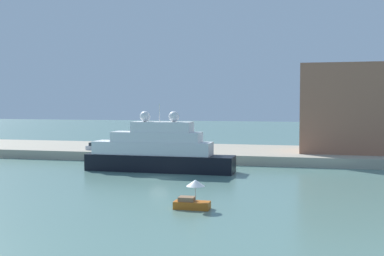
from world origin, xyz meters
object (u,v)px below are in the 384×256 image
parked_car (97,147)px  mooring_bollard (188,151)px  large_yacht (157,151)px  small_motorboat (192,197)px  person_figure (120,147)px  harbor_building (345,108)px

parked_car → mooring_bollard: (18.07, -2.12, -0.22)m
mooring_bollard → large_yacht: bearing=-99.9°
small_motorboat → parked_car: 46.60m
large_yacht → mooring_bollard: 11.49m
large_yacht → small_motorboat: bearing=-64.8°
person_figure → mooring_bollard: bearing=-2.3°
large_yacht → harbor_building: (28.51, 20.37, 6.35)m
small_motorboat → mooring_bollard: bearing=104.9°
harbor_building → large_yacht: bearing=-144.5°
parked_car → person_figure: bearing=-17.1°
small_motorboat → mooring_bollard: 36.71m
parked_car → person_figure: size_ratio=2.37×
large_yacht → harbor_building: bearing=35.5°
parked_car → mooring_bollard: size_ratio=5.48×
person_figure → small_motorboat: bearing=-58.2°
harbor_building → small_motorboat: bearing=-111.0°
large_yacht → parked_car: bearing=140.3°
person_figure → parked_car: bearing=162.9°
person_figure → large_yacht: bearing=-47.2°
large_yacht → mooring_bollard: large_yacht is taller
parked_car → mooring_bollard: parked_car is taller
harbor_building → person_figure: 40.96m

